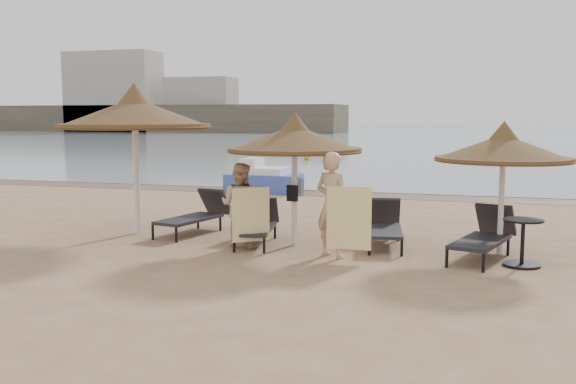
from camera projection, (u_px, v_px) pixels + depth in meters
name	position (u px, v px, depth m)	size (l,w,h in m)	color
ground	(256.00, 255.00, 11.73)	(160.00, 160.00, 0.00)	#A47F62
sea	(452.00, 134.00, 87.79)	(200.00, 140.00, 0.03)	slate
wet_sand_strip	(354.00, 194.00, 20.67)	(200.00, 1.60, 0.01)	brown
far_shore	(273.00, 112.00, 92.55)	(150.00, 54.80, 12.00)	brown
palapa_left	(135.00, 114.00, 13.61)	(3.26, 3.26, 3.23)	silver
palapa_center	(295.00, 139.00, 12.40)	(2.64, 2.64, 2.62)	silver
palapa_right	(503.00, 148.00, 11.60)	(2.47, 2.47, 2.45)	silver
lounger_far_left	(197.00, 214.00, 13.95)	(1.09, 2.14, 0.91)	black
lounger_near_left	(258.00, 224.00, 12.90)	(0.94, 1.97, 0.85)	black
lounger_near_right	(385.00, 225.00, 12.67)	(0.95, 2.02, 0.87)	black
lounger_far_right	(485.00, 235.00, 11.49)	(1.23, 2.15, 0.91)	black
side_table	(522.00, 244.00, 10.86)	(0.67, 0.67, 0.81)	black
person_left	(240.00, 198.00, 12.37)	(0.88, 0.57, 1.91)	tan
person_right	(333.00, 196.00, 11.46)	(1.02, 0.66, 2.22)	tan
towel_left	(251.00, 215.00, 11.96)	(0.60, 0.45, 1.02)	yellow
towel_right	(349.00, 218.00, 11.16)	(0.79, 0.04, 1.11)	yellow
bag_patterned	(297.00, 187.00, 12.69)	(0.29, 0.18, 0.34)	silver
bag_dark	(292.00, 193.00, 12.37)	(0.23, 0.12, 0.31)	black
pedal_boat	(263.00, 179.00, 21.49)	(2.42, 1.46, 1.11)	#3954BC
buoy_left	(307.00, 157.00, 36.11)	(0.39, 0.39, 0.39)	orange
buoy_mid	(459.00, 152.00, 40.55)	(0.39, 0.39, 0.39)	orange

